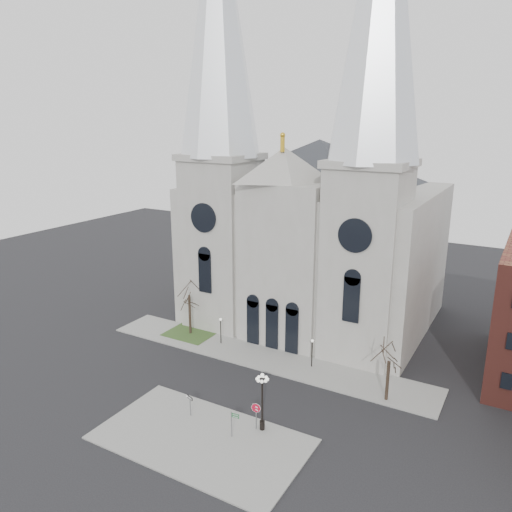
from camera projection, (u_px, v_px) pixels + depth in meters
The scene contains 13 objects.
ground at pixel (207, 402), 48.30m from camera, with size 160.00×160.00×0.00m, color black.
sidewalk_near at pixel (201, 439), 42.66m from camera, with size 18.00×10.00×0.14m, color gray.
sidewalk_far at pixel (262, 356), 57.48m from camera, with size 40.00×6.00×0.14m, color gray.
grass_patch at pixel (191, 333), 63.59m from camera, with size 6.00×5.00×0.18m, color #324E21.
cathedral at pixel (308, 185), 62.50m from camera, with size 33.00×26.66×54.00m.
tree_left at pixel (189, 293), 62.13m from camera, with size 3.20×3.20×7.50m.
tree_right at pixel (389, 359), 47.43m from camera, with size 3.20×3.20×6.00m.
ped_lamp_left at pixel (221, 326), 60.17m from camera, with size 0.32×0.32×3.26m.
ped_lamp_right at pixel (312, 348), 54.41m from camera, with size 0.32×0.32×3.26m.
stop_sign at pixel (256, 411), 43.51m from camera, with size 0.89×0.23×2.52m.
globe_lamp at pixel (262, 395), 42.99m from camera, with size 1.51×1.51×5.45m.
one_way_sign at pixel (190, 402), 45.57m from camera, with size 0.87×0.35×2.09m.
street_name_sign at pixel (232, 422), 42.48m from camera, with size 0.76×0.16×2.40m.
Camera 1 is at (25.46, -34.72, 26.53)m, focal length 35.00 mm.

